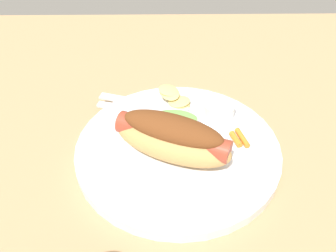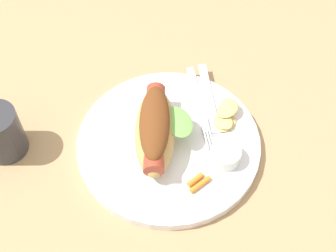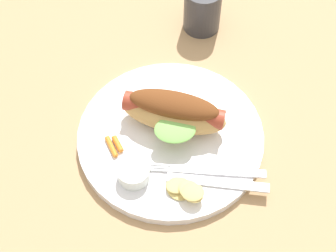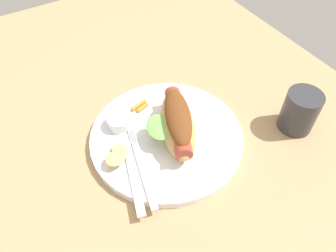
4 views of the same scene
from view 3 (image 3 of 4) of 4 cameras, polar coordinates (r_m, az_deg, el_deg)
name	(u,v)px [view 3 (image 3 of 4)]	position (r cm, az deg, el deg)	size (l,w,h in cm)	color
ground_plane	(169,152)	(76.50, 0.11, -3.00)	(120.00, 90.00, 1.80)	tan
plate	(170,137)	(75.97, 0.28, -1.23)	(28.15, 28.15, 1.60)	white
hot_dog	(174,111)	(73.75, 0.67, 1.69)	(16.88, 11.97, 6.26)	tan
sauce_ramekin	(134,173)	(70.72, -3.93, -5.39)	(4.56, 4.56, 2.24)	white
fork	(209,171)	(72.03, 4.72, -5.12)	(16.67, 5.21, 0.40)	silver
knife	(218,183)	(71.26, 5.70, -6.45)	(14.51, 1.40, 0.36)	silver
chips_pile	(184,189)	(69.64, 1.87, -7.23)	(6.42, 6.23, 2.02)	#D9C16F
carrot_garnish	(114,145)	(74.15, -6.14, -2.22)	(2.60, 3.63, 0.83)	orange
drinking_cup	(202,9)	(89.43, 3.94, 13.17)	(6.50, 6.50, 8.15)	#333338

